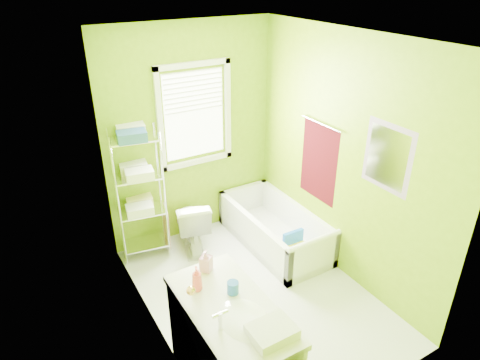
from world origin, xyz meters
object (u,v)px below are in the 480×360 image
bathtub (276,234)px  wire_shelf_unit (139,181)px  toilet (192,223)px  vanity (231,347)px

bathtub → wire_shelf_unit: size_ratio=0.97×
toilet → bathtub: bearing=167.8°
bathtub → vanity: size_ratio=1.33×
bathtub → vanity: vanity is taller
toilet → vanity: (-0.55, -1.94, 0.12)m
bathtub → toilet: 1.04m
wire_shelf_unit → bathtub: bearing=-24.8°
toilet → vanity: bearing=89.4°
vanity → wire_shelf_unit: wire_shelf_unit is taller
toilet → vanity: size_ratio=0.60×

